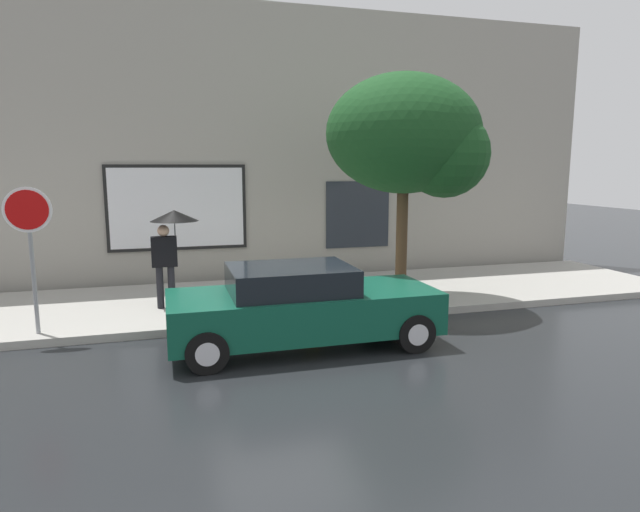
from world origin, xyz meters
The scene contains 8 objects.
ground_plane centered at (0.00, 0.00, 0.00)m, with size 60.00×60.00×0.00m, color black.
sidewalk centered at (0.00, 3.00, 0.07)m, with size 20.00×4.00×0.15m, color #A3A099.
building_facade centered at (-0.01, 5.50, 3.48)m, with size 20.00×0.67×7.00m.
parked_car centered at (0.22, -0.11, 0.69)m, with size 4.43×1.82×1.38m.
fire_hydrant centered at (0.94, 1.79, 0.53)m, with size 0.30×0.44×0.78m.
pedestrian_with_umbrella centered at (-1.79, 2.56, 1.70)m, with size 0.95×0.95×1.99m.
street_tree centered at (3.08, 1.80, 3.56)m, with size 3.27×2.78×4.74m.
stop_sign centered at (-4.08, 1.36, 1.93)m, with size 0.76×0.10×2.52m.
Camera 1 is at (-1.92, -8.65, 2.99)m, focal length 30.57 mm.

